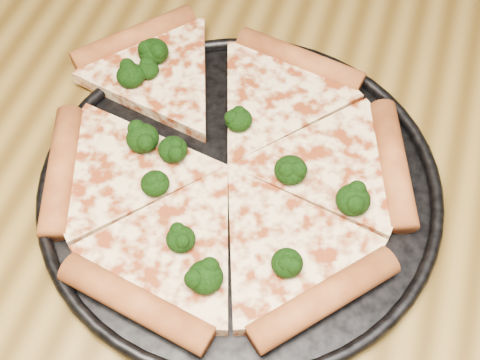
% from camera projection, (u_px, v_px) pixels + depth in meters
% --- Properties ---
extents(dining_table, '(1.20, 0.90, 0.75)m').
position_uv_depth(dining_table, '(332.00, 297.00, 0.63)').
color(dining_table, brown).
rests_on(dining_table, ground).
extents(pizza_pan, '(0.36, 0.36, 0.02)m').
position_uv_depth(pizza_pan, '(240.00, 185.00, 0.58)').
color(pizza_pan, black).
rests_on(pizza_pan, dining_table).
extents(pizza, '(0.37, 0.36, 0.03)m').
position_uv_depth(pizza, '(224.00, 162.00, 0.59)').
color(pizza, '#F9D398').
rests_on(pizza, pizza_pan).
extents(broccoli_florets, '(0.26, 0.24, 0.02)m').
position_uv_depth(broccoli_florets, '(206.00, 155.00, 0.58)').
color(broccoli_florets, black).
rests_on(broccoli_florets, pizza).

